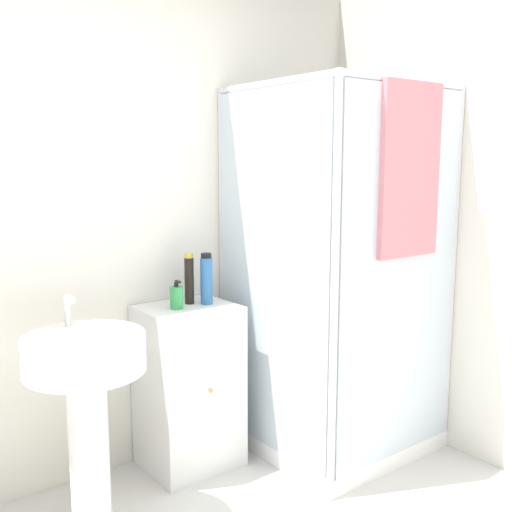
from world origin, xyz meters
TOP-DOWN VIEW (x-y plane):
  - wall_back at (0.00, 1.70)m, footprint 6.40×0.06m
  - shower_enclosure at (1.17, 1.13)m, footprint 0.89×0.92m
  - vanity_cabinet at (0.46, 1.47)m, footprint 0.45×0.41m
  - sink at (-0.16, 1.23)m, footprint 0.48×0.48m
  - soap_dispenser at (0.40, 1.46)m, footprint 0.06×0.06m
  - shampoo_bottle_tall_black at (0.50, 1.52)m, footprint 0.05×0.05m
  - shampoo_bottle_blue at (0.57, 1.46)m, footprint 0.06×0.06m

SIDE VIEW (x-z plane):
  - vanity_cabinet at x=0.46m, z-range 0.00..0.83m
  - shower_enclosure at x=1.17m, z-range -0.42..1.49m
  - sink at x=-0.16m, z-range 0.14..1.12m
  - soap_dispenser at x=0.40m, z-range 0.81..0.95m
  - shampoo_bottle_tall_black at x=0.50m, z-range 0.82..1.08m
  - shampoo_bottle_blue at x=0.57m, z-range 0.82..1.08m
  - wall_back at x=0.00m, z-range 0.00..2.50m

